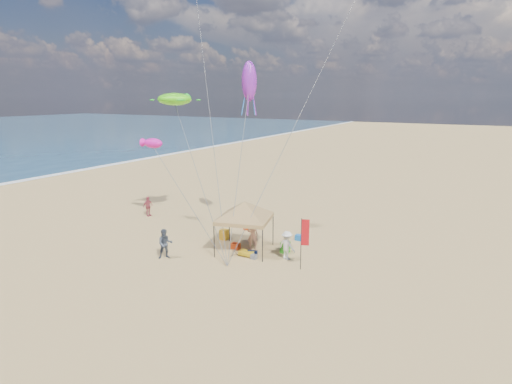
% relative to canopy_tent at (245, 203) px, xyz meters
% --- Properties ---
extents(ground, '(280.00, 280.00, 0.00)m').
position_rel_canopy_tent_xyz_m(ground, '(0.93, -3.21, -3.13)').
color(ground, tan).
rests_on(ground, ground).
extents(canopy_tent, '(5.90, 5.90, 3.77)m').
position_rel_canopy_tent_xyz_m(canopy_tent, '(0.00, 0.00, 0.00)').
color(canopy_tent, black).
rests_on(canopy_tent, ground).
extents(feather_flag, '(0.44, 0.19, 3.04)m').
position_rel_canopy_tent_xyz_m(feather_flag, '(4.42, -0.92, -1.10)').
color(feather_flag, black).
rests_on(feather_flag, ground).
extents(cooler_red, '(0.54, 0.38, 0.38)m').
position_rel_canopy_tent_xyz_m(cooler_red, '(-0.70, 0.02, -2.94)').
color(cooler_red, red).
rests_on(cooler_red, ground).
extents(cooler_blue, '(0.54, 0.38, 0.38)m').
position_rel_canopy_tent_xyz_m(cooler_blue, '(2.22, 3.55, -2.94)').
color(cooler_blue, '#155AAB').
rests_on(cooler_blue, ground).
extents(bag_navy, '(0.69, 0.54, 0.36)m').
position_rel_canopy_tent_xyz_m(bag_navy, '(0.84, -0.50, -2.95)').
color(bag_navy, black).
rests_on(bag_navy, ground).
extents(bag_orange, '(0.54, 0.69, 0.36)m').
position_rel_canopy_tent_xyz_m(bag_orange, '(-2.07, 3.85, -2.95)').
color(bag_orange, '#CB3C0B').
rests_on(bag_orange, ground).
extents(chair_green, '(0.50, 0.50, 0.70)m').
position_rel_canopy_tent_xyz_m(chair_green, '(2.37, 0.98, -2.78)').
color(chair_green, '#268518').
rests_on(chair_green, ground).
extents(chair_yellow, '(0.50, 0.50, 0.70)m').
position_rel_canopy_tent_xyz_m(chair_yellow, '(-2.37, 1.19, -2.78)').
color(chair_yellow, yellow).
rests_on(chair_yellow, ground).
extents(crate_grey, '(0.34, 0.30, 0.28)m').
position_rel_canopy_tent_xyz_m(crate_grey, '(1.17, -0.91, -2.99)').
color(crate_grey, slate).
rests_on(crate_grey, ground).
extents(beach_cart, '(0.90, 0.50, 0.24)m').
position_rel_canopy_tent_xyz_m(beach_cart, '(0.56, -0.75, -2.93)').
color(beach_cart, gold).
rests_on(beach_cart, ground).
extents(person_near_a, '(0.83, 0.74, 1.90)m').
position_rel_canopy_tent_xyz_m(person_near_a, '(0.30, 0.48, -2.18)').
color(person_near_a, tan).
rests_on(person_near_a, ground).
extents(person_near_b, '(1.13, 1.13, 1.84)m').
position_rel_canopy_tent_xyz_m(person_near_b, '(-3.56, -3.44, -2.21)').
color(person_near_b, '#39414E').
rests_on(person_near_b, ground).
extents(person_near_c, '(1.27, 0.93, 1.77)m').
position_rel_canopy_tent_xyz_m(person_near_c, '(2.94, 0.03, -2.25)').
color(person_near_c, silver).
rests_on(person_near_c, ground).
extents(person_far_a, '(0.53, 1.01, 1.64)m').
position_rel_canopy_tent_xyz_m(person_far_a, '(-11.01, 2.96, -2.32)').
color(person_far_a, '#B04350').
rests_on(person_far_a, ground).
extents(turtle_kite, '(3.31, 3.05, 0.89)m').
position_rel_canopy_tent_xyz_m(turtle_kite, '(-7.51, 2.67, 6.27)').
color(turtle_kite, '#4CDF13').
rests_on(turtle_kite, ground).
extents(fish_kite, '(1.90, 1.45, 0.76)m').
position_rel_canopy_tent_xyz_m(fish_kite, '(-9.50, 2.34, 2.99)').
color(fish_kite, '#E012A3').
rests_on(fish_kite, ground).
extents(squid_kite, '(1.33, 1.33, 2.69)m').
position_rel_canopy_tent_xyz_m(squid_kite, '(-1.85, 3.80, 7.48)').
color(squid_kite, purple).
rests_on(squid_kite, ground).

